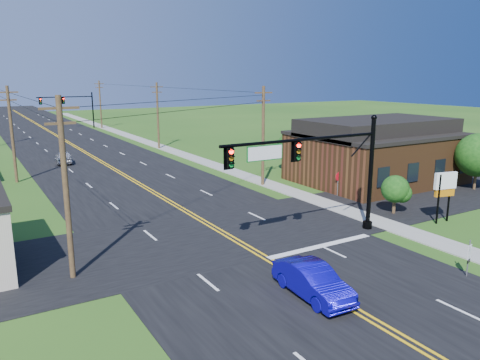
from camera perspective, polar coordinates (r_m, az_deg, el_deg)
ground at (r=21.11m, az=14.07°, el=-15.65°), size 260.00×260.00×0.00m
road_main at (r=65.10m, az=-18.56°, el=3.24°), size 16.00×220.00×0.04m
road_cross at (r=29.99m, az=-2.33°, el=-6.57°), size 70.00×10.00×0.04m
sidewalk at (r=58.93m, az=-6.39°, el=2.91°), size 2.00×160.00×0.08m
signal_mast_main at (r=27.95m, az=9.41°, el=1.89°), size 11.30×0.60×7.48m
signal_mast_far at (r=94.79m, az=-20.13°, el=8.61°), size 10.98×0.60×7.48m
brick_building at (r=46.19m, az=16.22°, el=2.73°), size 14.20×11.20×4.70m
utility_pole_left_a at (r=23.83m, az=-20.49°, el=-0.67°), size 1.80×0.28×9.00m
utility_pole_left_b at (r=48.37m, az=-26.05°, el=5.22°), size 1.80×0.28×9.00m
utility_pole_right_a at (r=42.28m, az=2.83°, el=5.59°), size 1.80×0.28×9.00m
utility_pole_right_b at (r=65.42m, az=-9.99°, el=7.89°), size 1.80×0.28×9.00m
utility_pole_right_c at (r=94.00m, az=-16.66°, el=8.93°), size 1.80×0.28×9.00m
tree_right_front at (r=45.81m, az=27.00°, el=2.72°), size 3.80×3.80×5.00m
tree_right_back at (r=49.36m, az=6.24°, el=4.05°), size 3.00×3.00×4.10m
shrub_corner at (r=35.61m, az=18.40°, el=-1.07°), size 2.00×2.00×2.86m
blue_car at (r=21.90m, az=8.85°, el=-12.15°), size 1.82×4.62×1.50m
distant_car at (r=57.33m, az=-20.69°, el=2.58°), size 2.08×4.27×1.40m
route_sign at (r=26.13m, az=26.14°, el=-8.27°), size 0.47×0.16×1.94m
stop_sign at (r=39.71m, az=11.88°, el=0.12°), size 0.72×0.16×2.04m
pylon_sign at (r=34.56m, az=23.72°, el=-0.68°), size 1.72×0.59×3.51m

